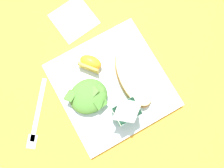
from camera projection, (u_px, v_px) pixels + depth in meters
ground at (112, 86)px, 0.66m from camera, size 3.00×3.00×0.00m
white_plate at (112, 85)px, 0.65m from camera, size 0.28×0.28×0.02m
cheesy_pizza_bread at (133, 77)px, 0.63m from camera, size 0.10×0.18×0.04m
green_salad_pile at (89, 96)px, 0.62m from camera, size 0.11×0.09×0.05m
milk_carton at (126, 112)px, 0.57m from camera, size 0.06×0.05×0.11m
orange_wedge_front at (90, 63)px, 0.63m from camera, size 0.07×0.07×0.04m
paper_napkin at (74, 19)px, 0.69m from camera, size 0.12×0.12×0.00m
metal_fork at (36, 119)px, 0.64m from camera, size 0.13×0.16×0.01m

